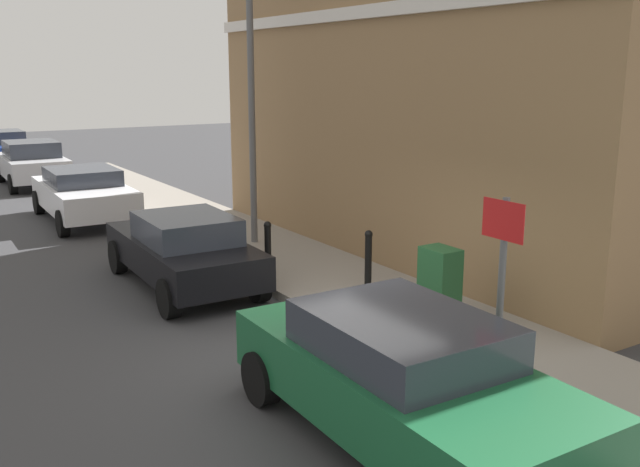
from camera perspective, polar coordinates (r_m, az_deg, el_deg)
ground at (r=9.67m, az=0.06°, el=-10.05°), size 80.00×80.00×0.00m
sidewalk at (r=15.54m, az=-5.73°, el=-0.84°), size 2.48×30.00×0.15m
corner_building at (r=15.81m, az=12.66°, el=11.75°), size 6.43×11.42×7.03m
car_green at (r=7.38m, az=6.67°, el=-11.43°), size 1.94×4.27×1.42m
car_black at (r=12.72m, az=-10.96°, el=-1.25°), size 1.88×4.08×1.35m
car_white at (r=19.04m, az=-18.56°, el=3.11°), size 2.05×4.28×1.36m
car_silver at (r=25.47m, az=-22.23°, el=5.32°), size 2.00×3.96×1.50m
car_blue at (r=30.85m, az=-24.28°, el=6.29°), size 1.83×4.33×1.47m
utility_cabinet at (r=10.45m, az=9.62°, el=-4.46°), size 0.46×0.61×1.15m
bollard_near_cabinet at (r=11.91m, az=3.93°, el=-2.00°), size 0.14×0.14×1.04m
bollard_far_kerb at (r=12.60m, az=-4.24°, el=-1.16°), size 0.14×0.14×1.04m
street_sign at (r=8.09m, az=14.48°, el=-2.66°), size 0.08×0.60×2.30m
lamppost at (r=14.99m, az=-5.57°, el=11.13°), size 0.20×0.44×5.72m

